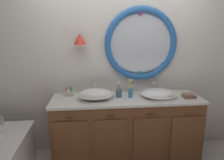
# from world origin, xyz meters

# --- Properties ---
(back_wall_assembly) EXTENTS (6.40, 0.26, 2.60)m
(back_wall_assembly) POSITION_xyz_m (0.02, 0.59, 1.32)
(back_wall_assembly) COLOR silver
(back_wall_assembly) RESTS_ON ground_plane
(vanity_counter) EXTENTS (1.97, 0.60, 0.87)m
(vanity_counter) POSITION_xyz_m (0.05, 0.27, 0.44)
(vanity_counter) COLOR brown
(vanity_counter) RESTS_ON ground_plane
(sink_basin_left) EXTENTS (0.45, 0.45, 0.14)m
(sink_basin_left) POSITION_xyz_m (-0.37, 0.24, 0.94)
(sink_basin_left) COLOR white
(sink_basin_left) RESTS_ON vanity_counter
(sink_basin_right) EXTENTS (0.47, 0.47, 0.11)m
(sink_basin_right) POSITION_xyz_m (0.46, 0.24, 0.92)
(sink_basin_right) COLOR white
(sink_basin_right) RESTS_ON vanity_counter
(faucet_set_left) EXTENTS (0.22, 0.12, 0.16)m
(faucet_set_left) POSITION_xyz_m (-0.37, 0.47, 0.93)
(faucet_set_left) COLOR silver
(faucet_set_left) RESTS_ON vanity_counter
(faucet_set_right) EXTENTS (0.23, 0.11, 0.15)m
(faucet_set_right) POSITION_xyz_m (0.46, 0.47, 0.93)
(faucet_set_right) COLOR silver
(faucet_set_right) RESTS_ON vanity_counter
(toothbrush_holder_left) EXTENTS (0.09, 0.09, 0.21)m
(toothbrush_holder_left) POSITION_xyz_m (-0.05, 0.31, 0.93)
(toothbrush_holder_left) COLOR slate
(toothbrush_holder_left) RESTS_ON vanity_counter
(toothbrush_holder_right) EXTENTS (0.08, 0.08, 0.22)m
(toothbrush_holder_right) POSITION_xyz_m (0.13, 0.43, 0.94)
(toothbrush_holder_right) COLOR silver
(toothbrush_holder_right) RESTS_ON vanity_counter
(soap_dispenser) EXTENTS (0.05, 0.06, 0.15)m
(soap_dispenser) POSITION_xyz_m (0.10, 0.28, 0.94)
(soap_dispenser) COLOR #388EBC
(soap_dispenser) RESTS_ON vanity_counter
(folded_hand_towel) EXTENTS (0.16, 0.13, 0.05)m
(folded_hand_towel) POSITION_xyz_m (0.86, 0.19, 0.89)
(folded_hand_towel) COLOR #936B56
(folded_hand_towel) RESTS_ON vanity_counter
(toiletry_basket) EXTENTS (0.13, 0.09, 0.13)m
(toiletry_basket) POSITION_xyz_m (-0.72, 0.45, 0.90)
(toiletry_basket) COLOR beige
(toiletry_basket) RESTS_ON vanity_counter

